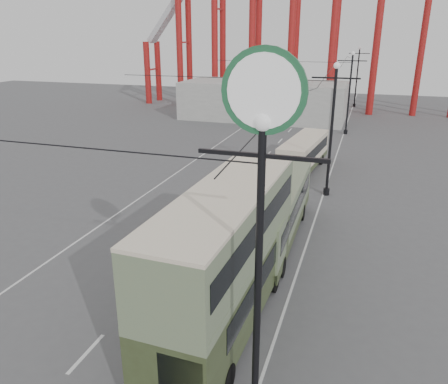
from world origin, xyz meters
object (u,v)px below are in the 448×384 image
(double_decker_bus, at_px, (227,253))
(single_decker_green, at_px, (274,211))
(lamp_post_near, at_px, (261,173))
(pedestrian, at_px, (250,208))
(single_decker_cream, at_px, (304,153))

(double_decker_bus, distance_m, single_decker_green, 8.21)
(double_decker_bus, height_order, single_decker_green, double_decker_bus)
(double_decker_bus, xyz_separation_m, single_decker_green, (0.15, 8.09, -1.41))
(lamp_post_near, distance_m, single_decker_green, 13.96)
(double_decker_bus, height_order, pedestrian, double_decker_bus)
(lamp_post_near, xyz_separation_m, pedestrian, (-4.08, 14.60, -7.01))
(double_decker_bus, height_order, single_decker_cream, double_decker_bus)
(single_decker_green, bearing_deg, lamp_post_near, -81.28)
(single_decker_green, bearing_deg, pedestrian, 130.93)
(single_decker_green, xyz_separation_m, pedestrian, (-1.98, 2.21, -0.94))
(double_decker_bus, bearing_deg, lamp_post_near, -60.55)
(lamp_post_near, xyz_separation_m, single_decker_green, (-2.11, 12.39, -6.06))
(single_decker_green, bearing_deg, single_decker_cream, 90.88)
(double_decker_bus, distance_m, single_decker_cream, 22.33)
(single_decker_cream, bearing_deg, lamp_post_near, -78.66)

